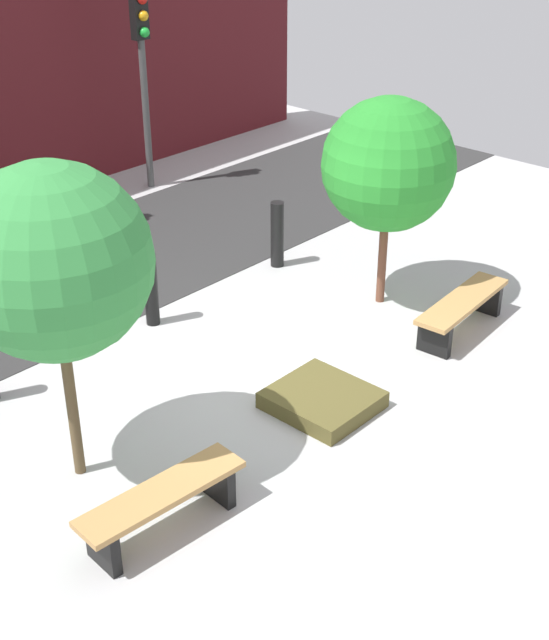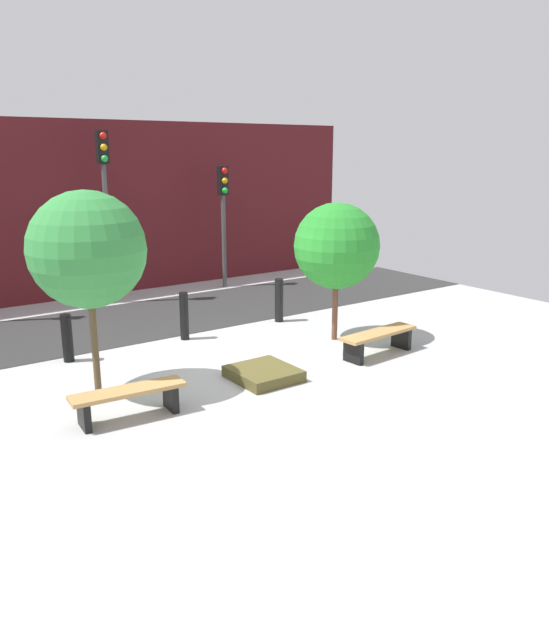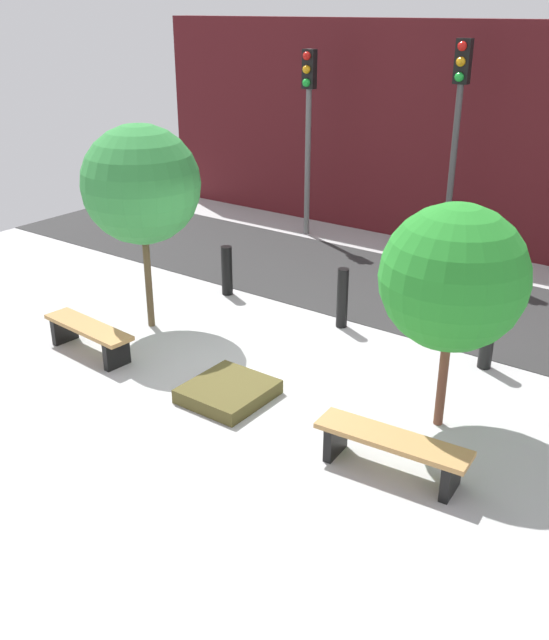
{
  "view_description": "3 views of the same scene",
  "coord_description": "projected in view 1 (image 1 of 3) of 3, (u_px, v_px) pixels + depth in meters",
  "views": [
    {
      "loc": [
        -6.36,
        -5.82,
        5.56
      ],
      "look_at": [
        -0.3,
        -0.28,
        1.06
      ],
      "focal_mm": 50.0,
      "sensor_mm": 36.0,
      "label": 1
    },
    {
      "loc": [
        -5.61,
        -8.87,
        3.73
      ],
      "look_at": [
        0.27,
        -0.66,
        0.98
      ],
      "focal_mm": 35.0,
      "sensor_mm": 36.0,
      "label": 2
    },
    {
      "loc": [
        5.32,
        -6.91,
        4.72
      ],
      "look_at": [
        0.38,
        -0.21,
        1.04
      ],
      "focal_mm": 40.0,
      "sensor_mm": 36.0,
      "label": 3
    }
  ],
  "objects": [
    {
      "name": "bench_left",
      "position": [
        162.0,
        502.0,
        7.93
      ],
      "size": [
        1.66,
        0.53,
        0.46
      ],
      "rotation": [
        0.0,
        0.0,
        -0.08
      ],
      "color": "black",
      "rests_on": "ground"
    },
    {
      "name": "tree_behind_left_bench",
      "position": [
        53.0,
        262.0,
        7.73
      ],
      "size": [
        1.78,
        1.78,
        3.18
      ],
      "color": "brown",
      "rests_on": "ground"
    },
    {
      "name": "bench_right",
      "position": [
        462.0,
        308.0,
        11.14
      ],
      "size": [
        1.75,
        0.56,
        0.46
      ],
      "rotation": [
        0.0,
        0.0,
        0.08
      ],
      "color": "black",
      "rests_on": "ground"
    },
    {
      "name": "traffic_light_mid_east",
      "position": [
        143.0,
        54.0,
        14.82
      ],
      "size": [
        0.28,
        0.27,
        3.34
      ],
      "color": "#474747",
      "rests_on": "ground"
    },
    {
      "name": "bollard_left",
      "position": [
        151.0,
        289.0,
        11.25
      ],
      "size": [
        0.18,
        0.18,
        0.98
      ],
      "primitive_type": "cylinder",
      "color": "black",
      "rests_on": "ground"
    },
    {
      "name": "tree_behind_right_bench",
      "position": [
        388.0,
        165.0,
        11.12
      ],
      "size": [
        1.7,
        1.7,
        2.77
      ],
      "color": "brown",
      "rests_on": "ground"
    },
    {
      "name": "planter_bed",
      "position": [
        322.0,
        400.0,
        9.77
      ],
      "size": [
        1.01,
        1.07,
        0.19
      ],
      "primitive_type": "cube",
      "color": "brown",
      "rests_on": "ground"
    },
    {
      "name": "ground_plane",
      "position": [
        274.0,
        383.0,
        10.24
      ],
      "size": [
        18.0,
        18.0,
        0.0
      ],
      "primitive_type": "plane",
      "color": "#B1B1B1"
    },
    {
      "name": "road_strip",
      "position": [
        64.0,
        279.0,
        12.63
      ],
      "size": [
        18.0,
        3.36,
        0.01
      ],
      "primitive_type": "cube",
      "color": "#2E2E2E",
      "rests_on": "ground"
    },
    {
      "name": "bollard_center",
      "position": [
        277.0,
        234.0,
        12.79
      ],
      "size": [
        0.19,
        0.19,
        0.98
      ],
      "primitive_type": "cylinder",
      "color": "black",
      "rests_on": "ground"
    }
  ]
}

